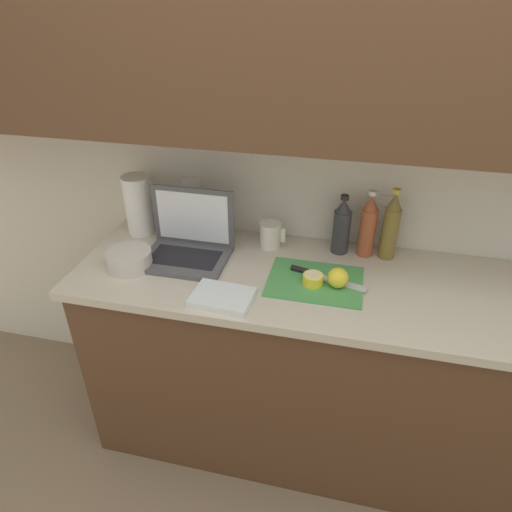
{
  "coord_description": "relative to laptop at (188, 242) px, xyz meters",
  "views": [
    {
      "loc": [
        0.01,
        -1.49,
        1.94
      ],
      "look_at": [
        -0.34,
        -0.01,
        1.02
      ],
      "focal_mm": 32.0,
      "sensor_mm": 36.0,
      "label": 1
    }
  ],
  "objects": [
    {
      "name": "laptop",
      "position": [
        0.0,
        0.0,
        0.0
      ],
      "size": [
        0.36,
        0.26,
        0.28
      ],
      "rotation": [
        0.0,
        0.0,
        0.0
      ],
      "color": "#515156",
      "rests_on": "counter_unit"
    },
    {
      "name": "paper_towel_roll",
      "position": [
        -0.28,
        0.15,
        0.07
      ],
      "size": [
        0.13,
        0.13,
        0.27
      ],
      "color": "white",
      "rests_on": "counter_unit"
    },
    {
      "name": "ground_plane",
      "position": [
        0.65,
        -0.06,
        -1.0
      ],
      "size": [
        12.0,
        12.0,
        0.0
      ],
      "primitive_type": "plane",
      "color": "#847056",
      "rests_on": "ground"
    },
    {
      "name": "cutting_board",
      "position": [
        0.54,
        -0.08,
        -0.06
      ],
      "size": [
        0.36,
        0.28,
        0.01
      ],
      "primitive_type": "cube",
      "color": "#4C9E51",
      "rests_on": "counter_unit"
    },
    {
      "name": "bottle_oil_tall",
      "position": [
        0.72,
        0.18,
        0.07
      ],
      "size": [
        0.07,
        0.07,
        0.29
      ],
      "color": "#A34C2D",
      "rests_on": "counter_unit"
    },
    {
      "name": "measuring_cup",
      "position": [
        0.32,
        0.15,
        -0.01
      ],
      "size": [
        0.11,
        0.09,
        0.11
      ],
      "color": "silver",
      "rests_on": "counter_unit"
    },
    {
      "name": "bottle_water_clear",
      "position": [
        0.62,
        0.18,
        0.05
      ],
      "size": [
        0.07,
        0.07,
        0.26
      ],
      "color": "#333338",
      "rests_on": "counter_unit"
    },
    {
      "name": "bowl_white",
      "position": [
        -0.2,
        -0.14,
        -0.03
      ],
      "size": [
        0.18,
        0.18,
        0.07
      ],
      "color": "beige",
      "rests_on": "counter_unit"
    },
    {
      "name": "lemon_whole_beside",
      "position": [
        0.63,
        -0.1,
        -0.02
      ],
      "size": [
        0.08,
        0.08,
        0.08
      ],
      "color": "yellow",
      "rests_on": "cutting_board"
    },
    {
      "name": "knife",
      "position": [
        0.54,
        -0.05,
        -0.05
      ],
      "size": [
        0.3,
        0.11,
        0.02
      ],
      "rotation": [
        0.0,
        0.0,
        -0.26
      ],
      "color": "silver",
      "rests_on": "cutting_board"
    },
    {
      "name": "counter_unit",
      "position": [
        0.67,
        -0.05,
        -0.52
      ],
      "size": [
        2.13,
        0.64,
        0.94
      ],
      "color": "brown",
      "rests_on": "ground_plane"
    },
    {
      "name": "dish_towel",
      "position": [
        0.23,
        -0.27,
        -0.05
      ],
      "size": [
        0.23,
        0.17,
        0.02
      ],
      "primitive_type": "cube",
      "rotation": [
        0.0,
        0.0,
        -0.06
      ],
      "color": "white",
      "rests_on": "counter_unit"
    },
    {
      "name": "bottle_green_soda",
      "position": [
        0.81,
        0.18,
        0.08
      ],
      "size": [
        0.07,
        0.07,
        0.31
      ],
      "color": "olive",
      "rests_on": "counter_unit"
    },
    {
      "name": "wall_back",
      "position": [
        0.65,
        0.19,
        0.56
      ],
      "size": [
        5.2,
        0.38,
        2.6
      ],
      "color": "silver",
      "rests_on": "ground_plane"
    },
    {
      "name": "lemon_half_cut",
      "position": [
        0.54,
        -0.1,
        -0.04
      ],
      "size": [
        0.08,
        0.08,
        0.04
      ],
      "color": "yellow",
      "rests_on": "cutting_board"
    }
  ]
}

